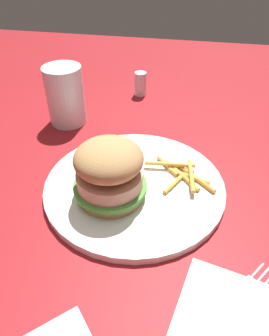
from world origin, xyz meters
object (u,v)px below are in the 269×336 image
(fries_pile, at_px, (182,174))
(salt_shaker, at_px, (140,84))
(drink_glass, at_px, (66,99))
(fork, at_px, (230,313))
(napkin, at_px, (229,315))
(plate, at_px, (134,186))
(sandwich, at_px, (109,172))

(fries_pile, relative_size, salt_shaker, 2.12)
(drink_glass, height_order, salt_shaker, drink_glass)
(fries_pile, bearing_deg, fork, -71.65)
(napkin, distance_m, fork, 0.00)
(plate, relative_size, salt_shaker, 5.11)
(sandwich, xyz_separation_m, fries_pile, (0.10, 0.06, -0.04))
(plate, distance_m, drink_glass, 0.26)
(fries_pile, height_order, napkin, fries_pile)
(plate, relative_size, sandwich, 2.61)
(plate, height_order, napkin, plate)
(napkin, bearing_deg, fries_pile, 108.01)
(salt_shaker, bearing_deg, drink_glass, -129.26)
(napkin, xyz_separation_m, fork, (0.00, 0.00, 0.00))
(sandwich, relative_size, napkin, 0.98)
(sandwich, height_order, fries_pile, sandwich)
(plate, distance_m, fries_pile, 0.08)
(plate, bearing_deg, fries_pile, 22.74)
(napkin, bearing_deg, salt_shaker, 110.27)
(plate, xyz_separation_m, salt_shaker, (-0.05, 0.33, 0.02))
(sandwich, distance_m, fries_pile, 0.13)
(plate, xyz_separation_m, drink_glass, (-0.18, 0.18, 0.05))
(napkin, relative_size, drink_glass, 0.94)
(salt_shaker, bearing_deg, plate, -81.41)
(salt_shaker, bearing_deg, fork, -69.59)
(napkin, height_order, drink_glass, drink_glass)
(napkin, height_order, salt_shaker, salt_shaker)
(napkin, relative_size, fork, 0.74)
(drink_glass, bearing_deg, napkin, -48.75)
(sandwich, xyz_separation_m, fork, (0.17, -0.14, -0.05))
(sandwich, height_order, salt_shaker, sandwich)
(plate, bearing_deg, sandwich, -131.15)
(sandwich, xyz_separation_m, napkin, (0.17, -0.15, -0.06))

